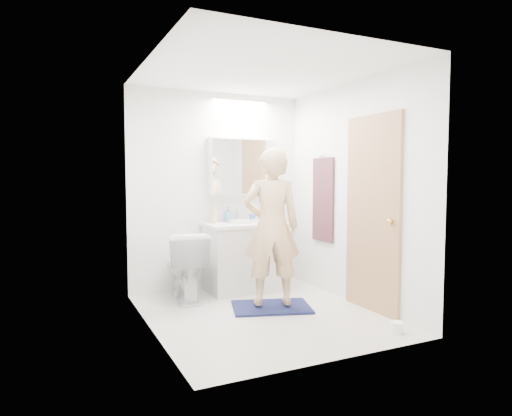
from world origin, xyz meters
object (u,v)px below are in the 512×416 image
person (272,227)px  toilet_paper_roll (397,327)px  soap_bottle_a (214,213)px  toilet (185,266)px  vanity_cabinet (245,258)px  soap_bottle_b (228,214)px  medicine_cabinet (242,167)px  toothbrush_cup (252,218)px

person → toilet_paper_roll: size_ratio=14.72×
toilet_paper_roll → soap_bottle_a: bearing=114.0°
toilet → soap_bottle_a: 0.75m
vanity_cabinet → soap_bottle_b: (-0.14, 0.18, 0.52)m
medicine_cabinet → person: medicine_cabinet is taller
vanity_cabinet → soap_bottle_b: 0.57m
toothbrush_cup → toilet_paper_roll: 2.30m
vanity_cabinet → soap_bottle_a: bearing=155.8°
toothbrush_cup → soap_bottle_b: bearing=176.4°
toothbrush_cup → person: bearing=-103.5°
toilet → person: size_ratio=0.48×
vanity_cabinet → soap_bottle_b: soap_bottle_b is taller
vanity_cabinet → toilet_paper_roll: 2.07m
vanity_cabinet → toilet: size_ratio=1.17×
vanity_cabinet → toilet: vanity_cabinet is taller
person → soap_bottle_b: person is taller
soap_bottle_b → soap_bottle_a: bearing=-171.4°
medicine_cabinet → soap_bottle_b: size_ratio=4.74×
toothbrush_cup → toilet_paper_roll: bearing=-78.6°
person → vanity_cabinet: bearing=-76.1°
medicine_cabinet → toilet: size_ratio=1.14×
medicine_cabinet → soap_bottle_a: (-0.40, -0.06, -0.57)m
medicine_cabinet → soap_bottle_a: size_ratio=3.86×
medicine_cabinet → soap_bottle_b: medicine_cabinet is taller
vanity_cabinet → medicine_cabinet: 1.13m
vanity_cabinet → toothbrush_cup: (0.18, 0.16, 0.47)m
person → medicine_cabinet: bearing=-78.9°
toothbrush_cup → toilet_paper_roll: (0.42, -2.11, -0.81)m
medicine_cabinet → person: bearing=-96.7°
person → toilet_paper_roll: 1.54m
medicine_cabinet → vanity_cabinet: bearing=-107.1°
toothbrush_cup → soap_bottle_a: bearing=-178.9°
medicine_cabinet → toilet: 1.43m
vanity_cabinet → soap_bottle_b: size_ratio=4.85×
toilet_paper_roll → person: bearing=120.2°
medicine_cabinet → person: (-0.12, -1.03, -0.64)m
soap_bottle_a → toilet_paper_roll: (0.94, -2.10, -0.88)m
toilet_paper_roll → medicine_cabinet: bearing=104.0°
vanity_cabinet → soap_bottle_b: bearing=127.0°
soap_bottle_b → toilet: bearing=-155.3°
toilet → soap_bottle_b: 0.88m
toothbrush_cup → vanity_cabinet: bearing=-138.1°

